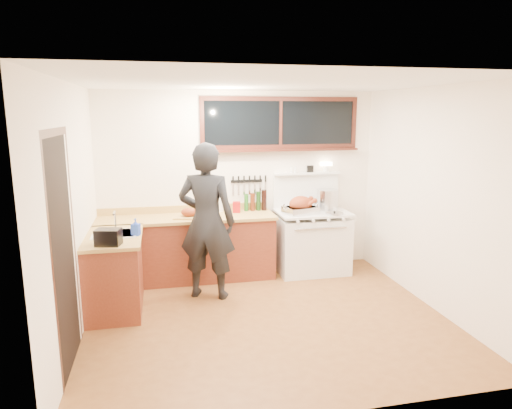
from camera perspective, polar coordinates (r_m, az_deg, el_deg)
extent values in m
cube|color=brown|center=(5.36, 1.43, -14.08)|extent=(4.00, 3.50, 0.02)
cube|color=white|center=(6.65, -2.10, 2.79)|extent=(4.00, 0.05, 2.60)
cube|color=white|center=(3.29, 8.83, -6.33)|extent=(4.00, 0.05, 2.60)
cube|color=white|center=(4.89, -22.26, -1.22)|extent=(0.05, 3.50, 2.60)
cube|color=white|center=(5.75, 21.51, 0.64)|extent=(0.05, 3.50, 2.60)
cube|color=white|center=(4.85, 1.59, 15.30)|extent=(4.00, 3.50, 0.05)
cube|color=#612615|center=(6.44, -8.59, -5.57)|extent=(2.40, 0.60, 0.86)
cube|color=tan|center=(6.31, -8.71, -1.69)|extent=(2.44, 0.64, 0.04)
cube|color=tan|center=(6.58, -8.89, -0.52)|extent=(2.40, 0.03, 0.10)
sphere|color=#B78C38|center=(6.12, -17.91, -4.27)|extent=(0.03, 0.03, 0.03)
sphere|color=#B78C38|center=(6.09, -13.21, -4.10)|extent=(0.03, 0.03, 0.03)
sphere|color=#B78C38|center=(6.09, -8.50, -3.90)|extent=(0.03, 0.03, 0.03)
sphere|color=#B78C38|center=(6.14, -3.83, -3.68)|extent=(0.03, 0.03, 0.03)
sphere|color=#B78C38|center=(6.22, 0.28, -3.46)|extent=(0.03, 0.03, 0.03)
cube|color=#612615|center=(5.67, -17.25, -8.34)|extent=(0.60, 1.05, 0.86)
cube|color=tan|center=(5.54, -17.42, -3.94)|extent=(0.64, 1.09, 0.04)
cube|color=white|center=(5.62, -17.23, -4.13)|extent=(0.45, 0.40, 0.14)
cube|color=white|center=(5.60, -17.27, -3.49)|extent=(0.50, 0.45, 0.01)
cylinder|color=silver|center=(5.75, -17.18, -1.93)|extent=(0.02, 0.02, 0.24)
cylinder|color=silver|center=(5.65, -17.32, -1.03)|extent=(0.02, 0.18, 0.02)
cube|color=white|center=(6.73, 6.96, -4.93)|extent=(1.00, 0.70, 0.82)
cube|color=white|center=(6.62, 7.06, -0.98)|extent=(1.02, 0.72, 0.03)
cube|color=white|center=(6.40, 7.97, -4.81)|extent=(0.88, 0.02, 0.46)
cylinder|color=silver|center=(6.31, 8.13, -2.97)|extent=(0.75, 0.02, 0.02)
cylinder|color=white|center=(6.19, 5.25, -2.14)|extent=(0.04, 0.03, 0.04)
cylinder|color=white|center=(6.26, 7.18, -2.04)|extent=(0.04, 0.03, 0.04)
cylinder|color=white|center=(6.33, 9.06, -1.93)|extent=(0.04, 0.03, 0.04)
cylinder|color=white|center=(6.42, 10.89, -1.82)|extent=(0.04, 0.03, 0.04)
cube|color=white|center=(6.86, 6.24, 1.74)|extent=(1.00, 0.05, 0.50)
cube|color=white|center=(6.80, 6.37, 3.90)|extent=(1.00, 0.12, 0.03)
cylinder|color=white|center=(6.89, 8.76, 4.44)|extent=(0.09, 0.09, 0.09)
cube|color=#FFE5B2|center=(6.88, 8.77, 5.04)|extent=(0.16, 0.08, 0.05)
cube|color=black|center=(6.80, 6.78, 4.45)|extent=(0.09, 0.05, 0.10)
cylinder|color=white|center=(6.73, 4.92, 4.37)|extent=(0.04, 0.04, 0.09)
cylinder|color=white|center=(6.72, 4.43, 4.36)|extent=(0.04, 0.04, 0.09)
cube|color=black|center=(6.67, 3.08, 10.14)|extent=(2.20, 0.01, 0.62)
cube|color=black|center=(6.66, 3.12, 13.07)|extent=(2.32, 0.04, 0.06)
cube|color=black|center=(6.68, 3.06, 7.22)|extent=(2.32, 0.04, 0.06)
cube|color=black|center=(6.46, -6.79, 10.04)|extent=(0.06, 0.04, 0.62)
cube|color=black|center=(7.04, 12.14, 9.98)|extent=(0.06, 0.04, 0.62)
cube|color=black|center=(6.66, 3.09, 10.14)|extent=(0.04, 0.04, 0.62)
cube|color=black|center=(6.63, 3.16, 6.81)|extent=(2.32, 0.13, 0.03)
cube|color=black|center=(4.42, -22.80, -5.90)|extent=(0.01, 0.86, 2.10)
cube|color=black|center=(3.96, -24.01, -7.95)|extent=(0.01, 0.07, 2.10)
cube|color=black|center=(4.87, -21.74, -4.24)|extent=(0.01, 0.07, 2.10)
cube|color=black|center=(4.24, -23.89, 8.27)|extent=(0.01, 1.04, 0.07)
cube|color=black|center=(6.63, -1.19, 2.95)|extent=(0.46, 0.02, 0.04)
cube|color=silver|center=(6.60, -2.87, 1.92)|extent=(0.02, 0.00, 0.18)
cube|color=black|center=(6.57, -2.88, 3.13)|extent=(0.02, 0.02, 0.10)
cube|color=silver|center=(6.61, -2.18, 1.95)|extent=(0.02, 0.00, 0.18)
cube|color=black|center=(6.59, -2.19, 3.15)|extent=(0.02, 0.02, 0.10)
cube|color=silver|center=(6.62, -1.50, 1.97)|extent=(0.02, 0.00, 0.18)
cube|color=black|center=(6.60, -1.51, 3.17)|extent=(0.02, 0.02, 0.10)
cube|color=silver|center=(6.64, -0.82, 2.00)|extent=(0.03, 0.00, 0.18)
cube|color=black|center=(6.62, -0.83, 3.19)|extent=(0.02, 0.02, 0.10)
cube|color=silver|center=(6.65, -0.15, 2.02)|extent=(0.03, 0.00, 0.18)
cube|color=black|center=(6.63, -0.15, 3.21)|extent=(0.02, 0.02, 0.10)
cube|color=silver|center=(6.67, 0.53, 2.05)|extent=(0.03, 0.00, 0.18)
cube|color=black|center=(6.65, 0.53, 3.24)|extent=(0.02, 0.02, 0.10)
cube|color=silver|center=(6.69, 1.20, 2.07)|extent=(0.03, 0.00, 0.18)
cube|color=black|center=(6.67, 1.20, 3.26)|extent=(0.02, 0.02, 0.10)
imported|color=black|center=(5.67, -6.17, -2.12)|extent=(0.83, 0.70, 1.95)
imported|color=blue|center=(5.45, -14.81, -2.73)|extent=(0.11, 0.11, 0.20)
cube|color=black|center=(5.14, -17.98, -3.90)|extent=(0.29, 0.23, 0.18)
cube|color=tan|center=(6.24, -8.38, -1.55)|extent=(0.44, 0.38, 0.02)
ellipsoid|color=maroon|center=(6.22, -8.40, -0.97)|extent=(0.24, 0.20, 0.12)
sphere|color=maroon|center=(6.27, -7.56, -0.61)|extent=(0.05, 0.05, 0.05)
sphere|color=maroon|center=(6.18, -7.49, -0.79)|extent=(0.05, 0.05, 0.05)
cube|color=silver|center=(6.45, 5.58, -0.69)|extent=(0.51, 0.43, 0.10)
cube|color=#3F3F42|center=(6.44, 5.59, -0.39)|extent=(0.45, 0.37, 0.03)
torus|color=silver|center=(6.37, 3.62, -0.34)|extent=(0.04, 0.10, 0.10)
torus|color=silver|center=(6.51, 7.53, -0.17)|extent=(0.04, 0.10, 0.10)
ellipsoid|color=maroon|center=(6.43, 5.60, 0.09)|extent=(0.39, 0.33, 0.22)
cylinder|color=maroon|center=(6.39, 6.84, 0.17)|extent=(0.13, 0.08, 0.10)
sphere|color=maroon|center=(6.40, 7.38, 0.50)|extent=(0.07, 0.07, 0.07)
cylinder|color=maroon|center=(6.54, 6.36, 0.45)|extent=(0.13, 0.08, 0.10)
sphere|color=maroon|center=(6.55, 6.90, 0.77)|extent=(0.07, 0.07, 0.07)
cylinder|color=silver|center=(6.75, 8.92, 0.62)|extent=(0.37, 0.37, 0.30)
cylinder|color=silver|center=(6.85, 6.15, 0.03)|extent=(0.16, 0.16, 0.11)
cylinder|color=black|center=(6.95, 6.01, 0.58)|extent=(0.04, 0.14, 0.02)
cylinder|color=silver|center=(6.48, 9.77, -1.08)|extent=(0.31, 0.31, 0.02)
sphere|color=black|center=(6.48, 9.78, -0.92)|extent=(0.03, 0.03, 0.03)
cube|color=#A01111|center=(6.48, -2.45, -0.32)|extent=(0.12, 0.10, 0.16)
cylinder|color=white|center=(6.57, -4.50, -0.08)|extent=(0.11, 0.11, 0.18)
cylinder|color=black|center=(6.57, -1.23, 0.26)|extent=(0.06, 0.06, 0.25)
cylinder|color=black|center=(6.59, -0.43, 0.33)|extent=(0.07, 0.07, 0.26)
cylinder|color=black|center=(6.60, 0.31, 0.45)|extent=(0.06, 0.06, 0.28)
cylinder|color=black|center=(6.62, 1.02, 0.56)|extent=(0.07, 0.07, 0.30)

